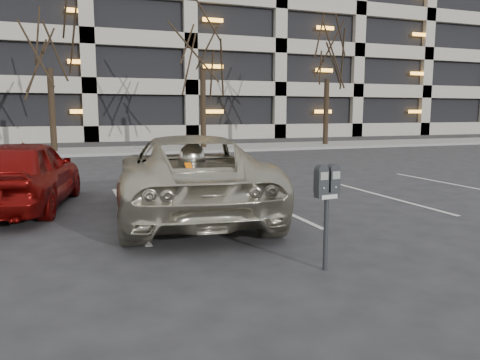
{
  "coord_description": "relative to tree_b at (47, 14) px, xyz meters",
  "views": [
    {
      "loc": [
        -2.4,
        -6.72,
        1.88
      ],
      "look_at": [
        -0.09,
        -0.43,
        0.9
      ],
      "focal_mm": 35.0,
      "sensor_mm": 36.0,
      "label": 1
    }
  ],
  "objects": [
    {
      "name": "ground",
      "position": [
        3.0,
        -16.0,
        -6.09
      ],
      "size": [
        140.0,
        140.0,
        0.0
      ],
      "primitive_type": "plane",
      "color": "#28282B",
      "rests_on": "ground"
    },
    {
      "name": "sidewalk",
      "position": [
        3.0,
        0.0,
        -6.03
      ],
      "size": [
        80.0,
        4.0,
        0.12
      ],
      "primitive_type": "cube",
      "color": "gray",
      "rests_on": "ground"
    },
    {
      "name": "stall_lines",
      "position": [
        1.6,
        -13.7,
        -6.08
      ],
      "size": [
        16.9,
        5.2,
        0.0
      ],
      "color": "silver",
      "rests_on": "ground"
    },
    {
      "name": "parking_garage",
      "position": [
        15.0,
        17.84,
        3.18
      ],
      "size": [
        52.0,
        20.0,
        19.0
      ],
      "color": "black",
      "rests_on": "ground"
    },
    {
      "name": "tree_b",
      "position": [
        0.0,
        0.0,
        0.0
      ],
      "size": [
        3.71,
        3.71,
        8.42
      ],
      "color": "black",
      "rests_on": "ground"
    },
    {
      "name": "tree_c",
      "position": [
        7.0,
        0.0,
        0.18
      ],
      "size": [
        3.81,
        3.81,
        8.67
      ],
      "color": "black",
      "rests_on": "ground"
    },
    {
      "name": "tree_d",
      "position": [
        14.0,
        0.0,
        -0.23
      ],
      "size": [
        3.57,
        3.57,
        8.11
      ],
      "color": "black",
      "rests_on": "ground"
    },
    {
      "name": "parking_meter",
      "position": [
        3.42,
        -18.0,
        -5.13
      ],
      "size": [
        0.33,
        0.16,
        1.25
      ],
      "rotation": [
        0.0,
        0.0,
        0.1
      ],
      "color": "black",
      "rests_on": "ground"
    },
    {
      "name": "suv_silver",
      "position": [
        2.65,
        -14.45,
        -5.35
      ],
      "size": [
        3.1,
        5.57,
        1.48
      ],
      "rotation": [
        0.0,
        0.0,
        3.01
      ],
      "color": "beige",
      "rests_on": "ground"
    },
    {
      "name": "car_red",
      "position": [
        -0.26,
        -12.89,
        -5.39
      ],
      "size": [
        2.39,
        4.31,
        1.39
      ],
      "primitive_type": "imported",
      "rotation": [
        0.0,
        0.0,
        2.95
      ],
      "color": "maroon",
      "rests_on": "ground"
    }
  ]
}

